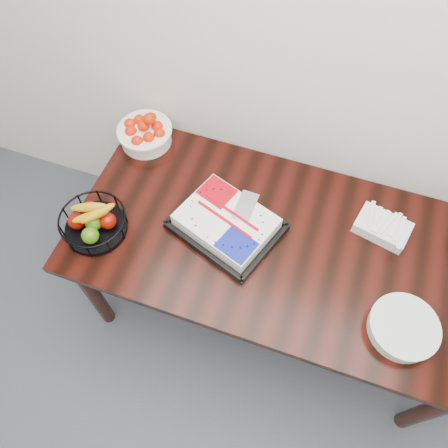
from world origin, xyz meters
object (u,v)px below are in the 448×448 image
(table, at_px, (278,251))
(plate_stack, at_px, (403,328))
(cake_tray, at_px, (226,223))
(tangerine_bowl, at_px, (145,131))
(fruit_basket, at_px, (94,222))

(table, xyz_separation_m, plate_stack, (0.54, -0.22, 0.12))
(cake_tray, distance_m, plate_stack, 0.81)
(tangerine_bowl, bearing_deg, plate_stack, -22.79)
(plate_stack, bearing_deg, cake_tray, 164.79)
(table, height_order, plate_stack, plate_stack)
(cake_tray, distance_m, tangerine_bowl, 0.64)
(fruit_basket, relative_size, plate_stack, 1.07)
(cake_tray, bearing_deg, plate_stack, -15.21)
(table, bearing_deg, tangerine_bowl, 157.06)
(tangerine_bowl, bearing_deg, fruit_basket, -89.16)
(table, height_order, cake_tray, cake_tray)
(cake_tray, height_order, plate_stack, cake_tray)
(tangerine_bowl, xyz_separation_m, plate_stack, (1.32, -0.55, -0.04))
(cake_tray, xyz_separation_m, plate_stack, (0.78, -0.21, -0.01))
(tangerine_bowl, distance_m, fruit_basket, 0.54)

